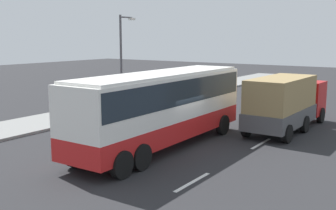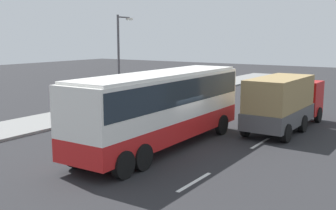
{
  "view_description": "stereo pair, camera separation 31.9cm",
  "coord_description": "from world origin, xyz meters",
  "views": [
    {
      "loc": [
        -16.16,
        -10.75,
        5.32
      ],
      "look_at": [
        -0.61,
        -0.06,
        2.16
      ],
      "focal_mm": 43.47,
      "sensor_mm": 36.0,
      "label": 1
    },
    {
      "loc": [
        -16.34,
        -10.49,
        5.32
      ],
      "look_at": [
        -0.61,
        -0.06,
        2.16
      ],
      "focal_mm": 43.47,
      "sensor_mm": 36.0,
      "label": 2
    }
  ],
  "objects": [
    {
      "name": "cargo_truck",
      "position": [
        6.71,
        -3.3,
        1.68
      ],
      "size": [
        7.91,
        2.65,
        3.12
      ],
      "rotation": [
        0.0,
        0.0,
        -0.02
      ],
      "color": "red",
      "rests_on": "ground_plane"
    },
    {
      "name": "lane_centreline",
      "position": [
        -3.57,
        -3.34,
        0.0
      ],
      "size": [
        22.81,
        0.16,
        0.01
      ],
      "color": "white",
      "rests_on": "ground_plane"
    },
    {
      "name": "ground_plane",
      "position": [
        0.0,
        0.0,
        0.0
      ],
      "size": [
        120.0,
        120.0,
        0.0
      ],
      "primitive_type": "plane",
      "color": "#28282B"
    },
    {
      "name": "pedestrian_near_curb",
      "position": [
        4.08,
        9.18,
        1.17
      ],
      "size": [
        0.32,
        0.32,
        1.76
      ],
      "rotation": [
        0.0,
        0.0,
        2.01
      ],
      "color": "black",
      "rests_on": "sidewalk_curb"
    },
    {
      "name": "sidewalk_curb",
      "position": [
        0.0,
        9.81,
        0.07
      ],
      "size": [
        80.0,
        4.0,
        0.15
      ],
      "primitive_type": "cube",
      "color": "gray",
      "rests_on": "ground_plane"
    },
    {
      "name": "coach_bus",
      "position": [
        -0.5,
        0.36,
        2.27
      ],
      "size": [
        11.36,
        2.87,
        3.66
      ],
      "rotation": [
        0.0,
        0.0,
        0.01
      ],
      "color": "red",
      "rests_on": "ground_plane"
    },
    {
      "name": "street_lamp",
      "position": [
        5.53,
        8.02,
        3.98
      ],
      "size": [
        1.58,
        0.24,
        6.68
      ],
      "color": "#47474C",
      "rests_on": "sidewalk_curb"
    }
  ]
}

